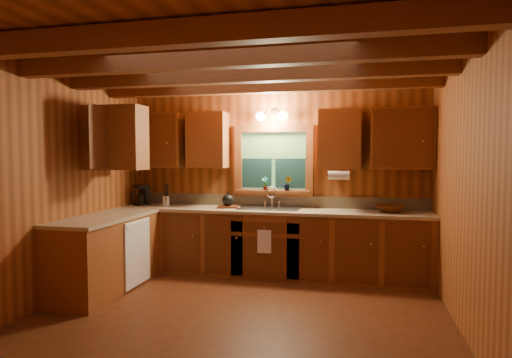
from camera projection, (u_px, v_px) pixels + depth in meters
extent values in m
plane|color=#512913|center=(238.00, 317.00, 4.36)|extent=(4.20, 4.20, 0.00)
plane|color=brown|center=(237.00, 55.00, 4.22)|extent=(4.20, 4.20, 0.00)
plane|color=brown|center=(274.00, 178.00, 6.14)|extent=(4.20, 0.00, 4.20)
plane|color=brown|center=(146.00, 214.00, 2.44)|extent=(4.20, 0.00, 4.20)
plane|color=brown|center=(54.00, 185.00, 4.77)|extent=(0.00, 3.80, 3.80)
plane|color=brown|center=(468.00, 193.00, 3.81)|extent=(0.00, 3.80, 3.80)
cube|color=brown|center=(191.00, 33.00, 3.06)|extent=(4.20, 0.14, 0.18)
cube|color=brown|center=(225.00, 58.00, 3.84)|extent=(4.20, 0.14, 0.18)
cube|color=brown|center=(247.00, 74.00, 4.61)|extent=(4.20, 0.14, 0.18)
cube|color=brown|center=(263.00, 86.00, 5.39)|extent=(4.20, 0.14, 0.18)
cube|color=brown|center=(269.00, 243.00, 5.88)|extent=(4.20, 0.62, 0.86)
cube|color=brown|center=(105.00, 255.00, 5.22)|extent=(0.62, 1.60, 0.86)
cube|color=tan|center=(269.00, 211.00, 5.86)|extent=(4.20, 0.66, 0.04)
cube|color=tan|center=(105.00, 218.00, 5.19)|extent=(0.64, 1.60, 0.04)
cube|color=tan|center=(274.00, 201.00, 6.14)|extent=(4.20, 0.02, 0.16)
cube|color=white|center=(138.00, 253.00, 5.34)|extent=(0.02, 0.60, 0.80)
cube|color=brown|center=(157.00, 141.00, 6.33)|extent=(0.78, 0.34, 0.78)
cube|color=brown|center=(208.00, 140.00, 6.15)|extent=(0.55, 0.34, 0.78)
cube|color=brown|center=(340.00, 139.00, 5.73)|extent=(0.55, 0.34, 0.78)
cube|color=brown|center=(402.00, 139.00, 5.55)|extent=(0.78, 0.34, 0.78)
cube|color=brown|center=(102.00, 138.00, 5.36)|extent=(0.34, 1.10, 0.78)
cube|color=brown|center=(273.00, 129.00, 6.06)|extent=(1.12, 0.08, 0.10)
cube|color=brown|center=(273.00, 193.00, 6.11)|extent=(1.12, 0.08, 0.10)
cube|color=brown|center=(238.00, 161.00, 6.20)|extent=(0.10, 0.08, 0.80)
cube|color=brown|center=(310.00, 161.00, 5.97)|extent=(0.10, 0.08, 0.80)
cube|color=#47712F|center=(274.00, 161.00, 6.12)|extent=(0.92, 0.01, 0.80)
cube|color=#102C2E|center=(257.00, 173.00, 6.16)|extent=(0.42, 0.02, 0.42)
cube|color=#102C2E|center=(290.00, 173.00, 6.05)|extent=(0.42, 0.02, 0.42)
cylinder|color=black|center=(273.00, 159.00, 6.09)|extent=(0.92, 0.01, 0.01)
cube|color=brown|center=(273.00, 191.00, 6.07)|extent=(1.06, 0.14, 0.04)
cylinder|color=black|center=(273.00, 112.00, 6.05)|extent=(0.08, 0.03, 0.08)
cylinder|color=black|center=(265.00, 112.00, 6.01)|extent=(0.09, 0.17, 0.08)
cylinder|color=black|center=(280.00, 111.00, 5.97)|extent=(0.09, 0.17, 0.08)
sphere|color=#FFE0A5|center=(260.00, 117.00, 5.97)|extent=(0.13, 0.13, 0.13)
sphere|color=#FFE0A5|center=(283.00, 116.00, 5.90)|extent=(0.13, 0.13, 0.13)
cylinder|color=white|center=(339.00, 175.00, 5.56)|extent=(0.27, 0.11, 0.11)
cube|color=white|center=(264.00, 242.00, 5.56)|extent=(0.18, 0.01, 0.30)
cube|color=silver|center=(270.00, 209.00, 5.87)|extent=(0.82, 0.48, 0.02)
cube|color=#262628|center=(256.00, 213.00, 5.92)|extent=(0.34, 0.40, 0.14)
cube|color=#262628|center=(283.00, 214.00, 5.83)|extent=(0.34, 0.40, 0.14)
cylinder|color=silver|center=(272.00, 200.00, 6.04)|extent=(0.04, 0.04, 0.22)
torus|color=silver|center=(271.00, 192.00, 5.97)|extent=(0.16, 0.02, 0.16)
cube|color=black|center=(142.00, 204.00, 6.31)|extent=(0.16, 0.20, 0.03)
cube|color=black|center=(144.00, 194.00, 6.36)|extent=(0.16, 0.07, 0.27)
cube|color=black|center=(141.00, 187.00, 6.28)|extent=(0.16, 0.18, 0.04)
cylinder|color=black|center=(141.00, 199.00, 6.28)|extent=(0.10, 0.10, 0.12)
cylinder|color=silver|center=(166.00, 201.00, 6.19)|extent=(0.12, 0.12, 0.15)
cylinder|color=black|center=(165.00, 191.00, 6.18)|extent=(0.03, 0.04, 0.21)
cylinder|color=black|center=(166.00, 191.00, 6.18)|extent=(0.01, 0.01, 0.21)
cylinder|color=black|center=(167.00, 190.00, 6.19)|extent=(0.03, 0.04, 0.21)
cylinder|color=black|center=(168.00, 190.00, 6.19)|extent=(0.04, 0.06, 0.21)
cube|color=#562912|center=(228.00, 207.00, 6.00)|extent=(0.32, 0.27, 0.03)
sphere|color=black|center=(228.00, 200.00, 6.00)|extent=(0.16, 0.16, 0.16)
cylinder|color=black|center=(228.00, 193.00, 5.99)|extent=(0.03, 0.03, 0.04)
imported|color=#48230C|center=(390.00, 209.00, 5.53)|extent=(0.40, 0.40, 0.09)
imported|color=#562912|center=(265.00, 183.00, 6.07)|extent=(0.11, 0.08, 0.19)
imported|color=#562912|center=(288.00, 183.00, 5.98)|extent=(0.12, 0.10, 0.20)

